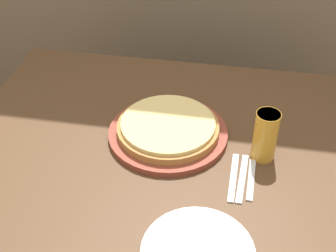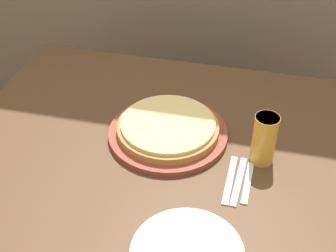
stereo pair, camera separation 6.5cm
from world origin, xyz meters
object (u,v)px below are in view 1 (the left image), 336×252
at_px(beer_glass, 266,134).
at_px(dinner_knife, 242,178).
at_px(fork, 233,177).
at_px(spoon, 251,179).
at_px(pizza_on_board, 168,130).

relative_size(beer_glass, dinner_knife, 0.82).
bearing_deg(fork, spoon, 0.00).
bearing_deg(pizza_on_board, fork, -34.96).
height_order(beer_glass, fork, beer_glass).
relative_size(dinner_knife, spoon, 1.18).
bearing_deg(spoon, pizza_on_board, 150.42).
height_order(pizza_on_board, fork, pizza_on_board).
bearing_deg(dinner_knife, spoon, 0.00).
height_order(beer_glass, dinner_knife, beer_glass).
bearing_deg(spoon, beer_glass, 75.00).
bearing_deg(spoon, fork, -180.00).
xyz_separation_m(beer_glass, dinner_knife, (-0.05, -0.11, -0.08)).
relative_size(beer_glass, fork, 0.82).
distance_m(pizza_on_board, spoon, 0.31).
relative_size(pizza_on_board, dinner_knife, 1.92).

